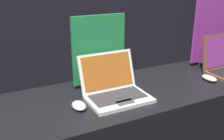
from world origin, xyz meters
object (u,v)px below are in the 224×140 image
at_px(promo_stand_middle, 99,53).
at_px(promo_stand_back, 209,30).
at_px(mouse_middle, 79,106).
at_px(mouse_back, 209,78).
at_px(laptop_middle, 114,88).

xyz_separation_m(promo_stand_middle, promo_stand_back, (0.91, 0.01, 0.05)).
relative_size(mouse_middle, mouse_back, 0.93).
relative_size(laptop_middle, mouse_back, 2.93).
bearing_deg(promo_stand_back, mouse_middle, -167.37).
distance_m(promo_stand_middle, mouse_back, 0.74).
bearing_deg(laptop_middle, promo_stand_middle, 90.00).
bearing_deg(promo_stand_middle, mouse_back, -21.57).
relative_size(laptop_middle, promo_stand_middle, 0.78).
xyz_separation_m(mouse_middle, promo_stand_back, (1.13, 0.25, 0.24)).
relative_size(mouse_middle, promo_stand_middle, 0.25).
height_order(mouse_middle, mouse_back, mouse_middle).
height_order(mouse_middle, promo_stand_back, promo_stand_back).
height_order(laptop_middle, promo_stand_back, promo_stand_back).
xyz_separation_m(mouse_middle, promo_stand_middle, (0.23, 0.24, 0.19)).
height_order(mouse_middle, promo_stand_middle, promo_stand_middle).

